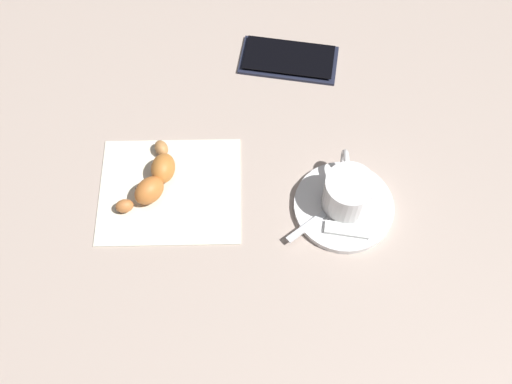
# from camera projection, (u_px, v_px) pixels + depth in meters

# --- Properties ---
(ground_plane) EXTENTS (1.80, 1.80, 0.00)m
(ground_plane) POSITION_uv_depth(u_px,v_px,m) (254.00, 197.00, 0.83)
(ground_plane) COLOR #B09D90
(saucer) EXTENTS (0.14, 0.14, 0.01)m
(saucer) POSITION_uv_depth(u_px,v_px,m) (344.00, 207.00, 0.81)
(saucer) COLOR white
(saucer) RESTS_ON ground
(espresso_cup) EXTENTS (0.07, 0.09, 0.06)m
(espresso_cup) POSITION_uv_depth(u_px,v_px,m) (348.00, 192.00, 0.78)
(espresso_cup) COLOR white
(espresso_cup) RESTS_ON saucer
(teaspoon) EXTENTS (0.12, 0.06, 0.01)m
(teaspoon) POSITION_uv_depth(u_px,v_px,m) (335.00, 205.00, 0.81)
(teaspoon) COLOR silver
(teaspoon) RESTS_ON saucer
(sugar_packet) EXTENTS (0.06, 0.04, 0.01)m
(sugar_packet) POSITION_uv_depth(u_px,v_px,m) (347.00, 230.00, 0.79)
(sugar_packet) COLOR white
(sugar_packet) RESTS_ON saucer
(napkin) EXTENTS (0.23, 0.20, 0.00)m
(napkin) POSITION_uv_depth(u_px,v_px,m) (170.00, 190.00, 0.83)
(napkin) COLOR silver
(napkin) RESTS_ON ground
(croissant) EXTENTS (0.10, 0.11, 0.03)m
(croissant) POSITION_uv_depth(u_px,v_px,m) (154.00, 179.00, 0.82)
(croissant) COLOR #BE7139
(croissant) RESTS_ON napkin
(cell_phone) EXTENTS (0.17, 0.13, 0.01)m
(cell_phone) POSITION_uv_depth(u_px,v_px,m) (289.00, 59.00, 0.93)
(cell_phone) COLOR #1D2032
(cell_phone) RESTS_ON ground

